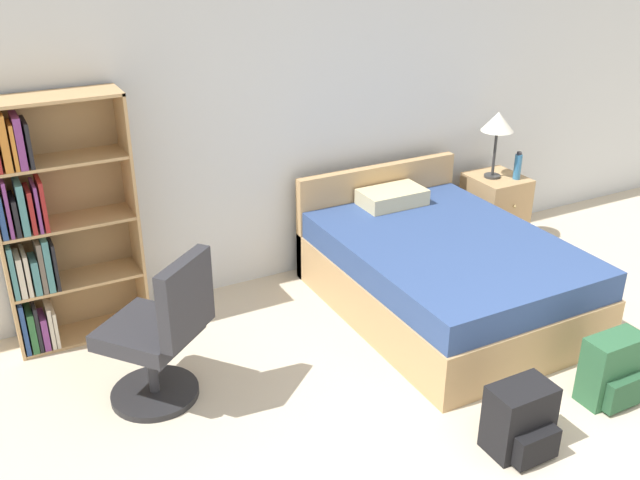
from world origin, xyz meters
TOP-DOWN VIEW (x-y plane):
  - wall_back at (0.00, 3.23)m, footprint 9.00×0.06m
  - bookshelf at (-1.91, 3.02)m, footprint 0.85×0.32m
  - bed at (0.58, 2.19)m, footprint 1.41×1.92m
  - office_chair at (-1.50, 2.04)m, footprint 0.71×0.72m
  - nightstand at (1.64, 2.86)m, footprint 0.42×0.48m
  - table_lamp at (1.59, 2.87)m, footprint 0.26×0.26m
  - water_bottle at (1.74, 2.75)m, footprint 0.06×0.06m
  - backpack_green at (0.82, 0.83)m, footprint 0.36×0.24m
  - backpack_black at (0.05, 0.75)m, footprint 0.35×0.29m

SIDE VIEW (x-z plane):
  - backpack_black at x=0.05m, z-range -0.01..0.38m
  - backpack_green at x=0.82m, z-range -0.01..0.41m
  - bed at x=0.58m, z-range -0.12..0.71m
  - nightstand at x=1.64m, z-range 0.00..0.61m
  - office_chair at x=-1.50m, z-range -0.04..0.92m
  - water_bottle at x=1.74m, z-range 0.61..0.84m
  - bookshelf at x=-1.91m, z-range 0.00..1.65m
  - table_lamp at x=1.59m, z-range 0.79..1.35m
  - wall_back at x=0.00m, z-range 0.00..2.60m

